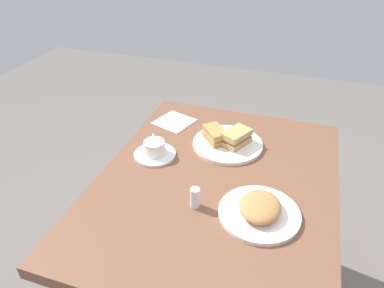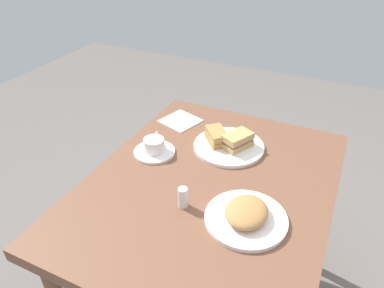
% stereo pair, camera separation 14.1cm
% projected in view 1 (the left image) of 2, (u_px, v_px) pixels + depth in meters
% --- Properties ---
extents(dining_table, '(1.05, 0.83, 0.76)m').
position_uv_depth(dining_table, '(216.00, 198.00, 1.31)').
color(dining_table, brown).
rests_on(dining_table, ground_plane).
extents(sandwich_plate, '(0.28, 0.28, 0.01)m').
position_uv_depth(sandwich_plate, '(228.00, 144.00, 1.45)').
color(sandwich_plate, white).
rests_on(sandwich_plate, dining_table).
extents(sandwich_front, '(0.14, 0.12, 0.06)m').
position_uv_depth(sandwich_front, '(236.00, 138.00, 1.42)').
color(sandwich_front, tan).
rests_on(sandwich_front, sandwich_plate).
extents(sandwich_back, '(0.13, 0.12, 0.05)m').
position_uv_depth(sandwich_back, '(215.00, 135.00, 1.45)').
color(sandwich_back, '#B17F42').
rests_on(sandwich_back, sandwich_plate).
extents(coffee_saucer, '(0.16, 0.16, 0.01)m').
position_uv_depth(coffee_saucer, '(155.00, 154.00, 1.39)').
color(coffee_saucer, white).
rests_on(coffee_saucer, dining_table).
extents(coffee_cup, '(0.10, 0.08, 0.05)m').
position_uv_depth(coffee_cup, '(155.00, 147.00, 1.38)').
color(coffee_cup, white).
rests_on(coffee_cup, coffee_saucer).
extents(spoon, '(0.09, 0.05, 0.01)m').
position_uv_depth(spoon, '(154.00, 142.00, 1.45)').
color(spoon, silver).
rests_on(spoon, coffee_saucer).
extents(side_plate, '(0.26, 0.26, 0.01)m').
position_uv_depth(side_plate, '(259.00, 213.00, 1.12)').
color(side_plate, white).
rests_on(side_plate, dining_table).
extents(side_food_pile, '(0.15, 0.13, 0.04)m').
position_uv_depth(side_food_pile, '(260.00, 207.00, 1.10)').
color(side_food_pile, '#B88047').
rests_on(side_food_pile, side_plate).
extents(napkin, '(0.19, 0.19, 0.00)m').
position_uv_depth(napkin, '(174.00, 122.00, 1.61)').
color(napkin, white).
rests_on(napkin, dining_table).
extents(salt_shaker, '(0.03, 0.03, 0.07)m').
position_uv_depth(salt_shaker, '(195.00, 198.00, 1.14)').
color(salt_shaker, silver).
rests_on(salt_shaker, dining_table).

